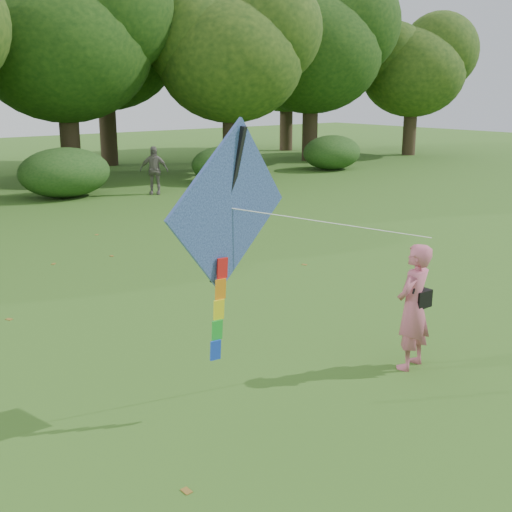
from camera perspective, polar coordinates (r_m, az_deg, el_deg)
ground at (r=9.39m, az=9.56°, el=-11.00°), size 100.00×100.00×0.00m
man_kite_flyer at (r=9.66m, az=13.80°, el=-4.41°), size 0.77×0.58×1.89m
bystander_right at (r=25.46m, az=-9.07°, el=7.54°), size 1.14×1.03×1.87m
crossbody_bag at (r=9.70m, az=14.41°, el=-3.61°), size 0.43×0.20×0.73m
flying_kite at (r=7.67m, az=-2.40°, el=3.90°), size 4.18×0.93×2.97m
fallen_leaves at (r=13.34m, az=-8.57°, el=-3.06°), size 10.36×13.20×0.01m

